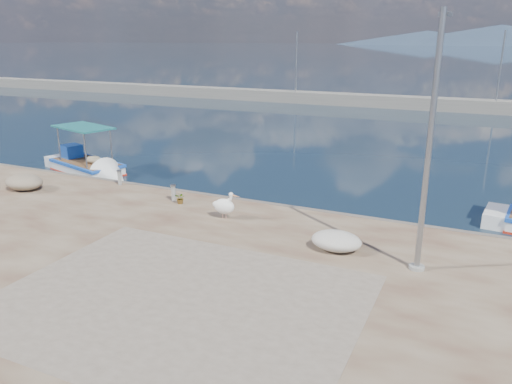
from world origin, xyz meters
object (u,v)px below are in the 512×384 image
Objects in this scene: boat_left at (87,168)px; pelican at (225,206)px; lamp_post at (428,155)px; bollard_near at (173,192)px.

boat_left reaches higher than pelican.
lamp_post is (6.91, -1.33, 2.81)m from pelican.
bollard_near is (7.83, -3.47, 0.65)m from boat_left.
boat_left is 11.56m from pelican.
boat_left is at bearing 156.08° from bollard_near.
bollard_near is (-9.74, 2.27, -2.93)m from lamp_post.
boat_left is 9.11× the size of bollard_near.
pelican is 0.15× the size of lamp_post.
lamp_post is at bearing -13.11° from bollard_near.
bollard_near is at bearing -7.39° from boat_left.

